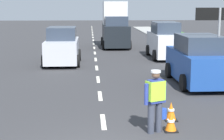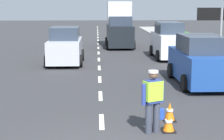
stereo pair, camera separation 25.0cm
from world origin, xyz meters
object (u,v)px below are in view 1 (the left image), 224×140
at_px(traffic_cone_far, 171,111).
at_px(car_parked_far, 165,41).
at_px(lane_direction_sign, 213,28).
at_px(car_oncoming_lead, 62,47).
at_px(car_parked_curbside, 198,61).
at_px(delivery_truck, 115,26).
at_px(road_worker, 156,98).
at_px(traffic_cone_near, 171,122).

distance_m(traffic_cone_far, car_parked_far, 12.61).
bearing_deg(car_parked_far, lane_direction_sign, -88.10).
xyz_separation_m(lane_direction_sign, car_oncoming_lead, (-6.49, 6.14, -1.44)).
xyz_separation_m(traffic_cone_far, car_parked_curbside, (2.21, 4.85, 0.69)).
bearing_deg(traffic_cone_far, lane_direction_sign, 58.80).
distance_m(delivery_truck, car_parked_far, 6.72).
distance_m(road_worker, car_parked_curbside, 6.48).
bearing_deg(road_worker, car_oncoming_lead, 105.81).
height_order(delivery_truck, car_parked_curbside, delivery_truck).
height_order(road_worker, traffic_cone_far, road_worker).
distance_m(lane_direction_sign, car_oncoming_lead, 9.05).
height_order(lane_direction_sign, traffic_cone_near, lane_direction_sign).
relative_size(lane_direction_sign, traffic_cone_near, 6.39).
bearing_deg(car_parked_far, car_oncoming_lead, -163.06).
xyz_separation_m(car_parked_curbside, car_oncoming_lead, (-6.08, 5.61, -0.00)).
bearing_deg(lane_direction_sign, car_oncoming_lead, 136.57).
bearing_deg(car_parked_far, traffic_cone_far, -100.77).
bearing_deg(car_parked_far, delivery_truck, 113.45).
bearing_deg(traffic_cone_near, delivery_truck, 90.32).
height_order(traffic_cone_far, car_oncoming_lead, car_oncoming_lead).
relative_size(traffic_cone_far, delivery_truck, 0.12).
xyz_separation_m(road_worker, traffic_cone_far, (0.63, 0.96, -0.66)).
bearing_deg(delivery_truck, traffic_cone_near, -89.68).
xyz_separation_m(road_worker, lane_direction_sign, (3.25, 5.29, 1.48)).
relative_size(lane_direction_sign, delivery_truck, 0.70).
distance_m(lane_direction_sign, delivery_truck, 14.50).
xyz_separation_m(traffic_cone_far, car_parked_far, (2.35, 12.36, 0.77)).
height_order(car_oncoming_lead, car_parked_far, car_parked_far).
bearing_deg(traffic_cone_far, traffic_cone_near, -102.74).
bearing_deg(delivery_truck, car_parked_curbside, -79.52).
bearing_deg(traffic_cone_far, car_oncoming_lead, 110.29).
height_order(road_worker, car_parked_far, car_parked_far).
height_order(traffic_cone_far, delivery_truck, delivery_truck).
distance_m(lane_direction_sign, traffic_cone_near, 6.32).
bearing_deg(car_oncoming_lead, car_parked_far, 16.94).
relative_size(lane_direction_sign, car_oncoming_lead, 0.83).
bearing_deg(traffic_cone_near, lane_direction_sign, 61.62).
relative_size(traffic_cone_far, car_parked_far, 0.13).
bearing_deg(car_parked_far, car_parked_curbside, -91.06).
height_order(lane_direction_sign, car_oncoming_lead, lane_direction_sign).
distance_m(delivery_truck, car_oncoming_lead, 8.81).
bearing_deg(traffic_cone_far, car_parked_far, 79.23).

